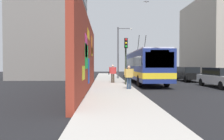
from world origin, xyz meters
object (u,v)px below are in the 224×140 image
object	(u,v)px
city_bus	(144,66)
pedestrian_at_curb	(129,75)
parked_car_silver	(159,71)
parked_car_white	(220,77)
parked_car_navy	(170,72)
traffic_light	(126,53)
pedestrian_midblock	(113,72)
parked_car_black	(188,74)
street_lamp	(120,49)

from	to	relation	value
city_bus	pedestrian_at_curb	bearing A→B (deg)	159.97
city_bus	parked_car_silver	size ratio (longest dim) A/B	2.57
parked_car_white	parked_car_navy	size ratio (longest dim) A/B	0.98
city_bus	parked_car_silver	world-z (taller)	city_bus
parked_car_navy	pedestrian_at_curb	xyz separation A→B (m)	(-14.53, 7.49, 0.24)
parked_car_white	traffic_light	size ratio (longest dim) A/B	1.21
parked_car_white	traffic_light	distance (m)	7.73
city_bus	pedestrian_at_curb	world-z (taller)	city_bus
parked_car_navy	pedestrian_midblock	xyz separation A→B (m)	(-9.26, 8.38, 0.29)
parked_car_white	pedestrian_at_curb	world-z (taller)	pedestrian_at_curb
city_bus	parked_car_navy	distance (m)	9.80
parked_car_black	pedestrian_midblock	size ratio (longest dim) A/B	2.57
city_bus	pedestrian_midblock	xyz separation A→B (m)	(-1.01, 3.18, -0.61)
pedestrian_midblock	traffic_light	xyz separation A→B (m)	(-1.96, -1.03, 1.67)
street_lamp	parked_car_navy	bearing A→B (deg)	-68.39
parked_car_black	parked_car_silver	world-z (taller)	same
pedestrian_midblock	parked_car_navy	bearing A→B (deg)	-42.12
parked_car_silver	pedestrian_at_curb	size ratio (longest dim) A/B	2.80
city_bus	parked_car_silver	xyz separation A→B (m)	(14.41, -5.20, -0.90)
traffic_light	parked_car_silver	bearing A→B (deg)	-22.92
city_bus	parked_car_black	world-z (taller)	city_bus
city_bus	traffic_light	size ratio (longest dim) A/B	2.93
parked_car_black	pedestrian_midblock	world-z (taller)	pedestrian_midblock
parked_car_white	parked_car_black	bearing A→B (deg)	0.00
parked_car_navy	pedestrian_midblock	world-z (taller)	pedestrian_midblock
parked_car_silver	street_lamp	bearing A→B (deg)	141.28
parked_car_black	parked_car_white	bearing A→B (deg)	-180.00
parked_car_white	parked_car_black	xyz separation A→B (m)	(6.44, 0.00, -0.00)
pedestrian_at_curb	traffic_light	size ratio (longest dim) A/B	0.41
pedestrian_at_curb	parked_car_silver	bearing A→B (deg)	-19.90
pedestrian_midblock	traffic_light	bearing A→B (deg)	-152.36
parked_car_white	parked_car_navy	xyz separation A→B (m)	(12.58, 0.00, 0.00)
city_bus	parked_car_black	size ratio (longest dim) A/B	2.68
parked_car_navy	pedestrian_midblock	bearing A→B (deg)	137.88
parked_car_silver	traffic_light	xyz separation A→B (m)	(-17.38, 7.35, 1.96)
city_bus	traffic_light	distance (m)	3.82
parked_car_black	parked_car_silver	distance (m)	12.29
parked_car_black	parked_car_navy	xyz separation A→B (m)	(6.13, -0.00, 0.00)
pedestrian_midblock	parked_car_black	bearing A→B (deg)	-69.51
pedestrian_at_curb	city_bus	bearing A→B (deg)	-20.03
parked_car_black	parked_car_silver	xyz separation A→B (m)	(12.29, -0.00, 0.00)
traffic_light	street_lamp	xyz separation A→B (m)	(8.36, -0.11, 0.99)
pedestrian_midblock	city_bus	bearing A→B (deg)	-72.38
parked_car_navy	pedestrian_at_curb	bearing A→B (deg)	152.74
city_bus	parked_car_white	distance (m)	6.82
parked_car_navy	pedestrian_at_curb	size ratio (longest dim) A/B	3.04
pedestrian_midblock	traffic_light	size ratio (longest dim) A/B	0.42
pedestrian_midblock	street_lamp	xyz separation A→B (m)	(6.40, -1.14, 2.66)
pedestrian_at_curb	parked_car_black	bearing A→B (deg)	-41.73
traffic_light	street_lamp	size ratio (longest dim) A/B	0.62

